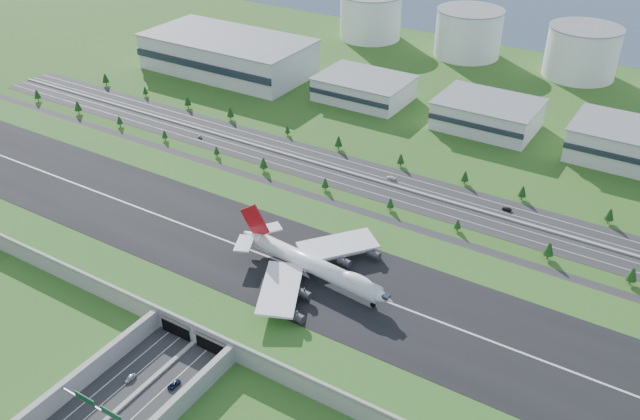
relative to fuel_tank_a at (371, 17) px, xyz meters
The scene contains 19 objects.
ground 332.88m from the fuel_tank_a, 68.84° to the right, with size 1200.00×1200.00×0.00m, color #28551A.
airfield_deck 332.76m from the fuel_tank_a, 68.84° to the right, with size 520.00×100.00×9.20m.
sign_gantry_near 422.58m from the fuel_tank_a, 73.50° to the right, with size 38.70×0.70×9.80m.
north_expressway 246.84m from the fuel_tank_a, 60.83° to the right, with size 560.00×36.00×0.12m, color #28282B.
tree_row 248.52m from the fuel_tank_a, 59.39° to the right, with size 504.27×48.67×8.38m.
hangar_west 134.72m from the fuel_tank_a, 111.80° to the right, with size 120.00×60.00×25.00m, color white.
hangar_mid_a 134.54m from the fuel_tank_a, 63.43° to the right, with size 58.00×42.00×15.00m, color white.
hangar_mid_b 188.43m from the fuel_tank_a, 39.61° to the right, with size 58.00×42.00×17.00m, color white.
hangar_mid_c 255.13m from the fuel_tank_a, 28.07° to the right, with size 58.00×42.00×19.00m, color white.
fuel_tank_a is the anchor object (origin of this frame).
fuel_tank_b 85.00m from the fuel_tank_a, ahead, with size 50.00×50.00×35.00m, color white.
fuel_tank_c 170.00m from the fuel_tank_a, ahead, with size 50.00×50.00×35.00m, color white.
bay_water 208.82m from the fuel_tank_a, 54.78° to the left, with size 1200.00×260.00×0.06m, color #334861.
boeing_747 343.10m from the fuel_tank_a, 65.50° to the right, with size 76.13×71.64×23.55m.
car_0 402.83m from the fuel_tank_a, 73.63° to the right, with size 1.85×4.61×1.57m, color #B4B5B9.
car_2 401.51m from the fuel_tank_a, 71.34° to the right, with size 2.38×5.17×1.44m, color #0A1536.
car_4 224.61m from the fuel_tank_a, 88.38° to the right, with size 1.60×3.98×1.36m, color #4C4C50.
car_5 280.41m from the fuel_tank_a, 47.85° to the right, with size 1.62×4.66×1.53m, color black.
car_7 244.20m from the fuel_tank_a, 59.04° to the right, with size 2.26×5.55×1.61m, color white.
Camera 1 is at (139.11, -184.99, 174.06)m, focal length 38.00 mm.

